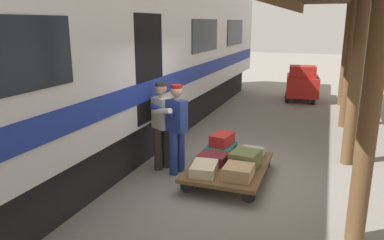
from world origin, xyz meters
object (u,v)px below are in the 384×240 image
object	(u,v)px
suitcase_olive_duffel	(245,159)
suitcase_maroon_trunk	(213,158)
train_car	(82,60)
suitcase_red_plastic	(222,139)
suitcase_cream_canvas	(204,168)
suitcase_tan_vintage	(238,172)
porter_by_door	(162,123)
baggage_tug	(302,84)
suitcase_gray_aluminum	(251,153)
luggage_cart	(229,167)
porter_in_overalls	(176,126)
suitcase_teal_softside	(221,149)

from	to	relation	value
suitcase_olive_duffel	suitcase_maroon_trunk	xyz separation A→B (m)	(0.59, 0.00, -0.06)
train_car	suitcase_red_plastic	bearing A→B (deg)	-172.26
suitcase_cream_canvas	suitcase_tan_vintage	bearing A→B (deg)	180.00
suitcase_maroon_trunk	porter_by_door	bearing A→B (deg)	-4.57
suitcase_red_plastic	baggage_tug	world-z (taller)	baggage_tug
suitcase_red_plastic	baggage_tug	size ratio (longest dim) A/B	0.29
suitcase_olive_duffel	suitcase_maroon_trunk	world-z (taller)	suitcase_olive_duffel
train_car	suitcase_gray_aluminum	distance (m)	3.82
suitcase_cream_canvas	porter_by_door	world-z (taller)	porter_by_door
luggage_cart	suitcase_cream_canvas	bearing A→B (deg)	60.13
suitcase_cream_canvas	baggage_tug	distance (m)	8.43
suitcase_cream_canvas	suitcase_red_plastic	bearing A→B (deg)	-91.16
porter_in_overalls	baggage_tug	xyz separation A→B (m)	(-1.72, -7.86, -0.30)
luggage_cart	baggage_tug	xyz separation A→B (m)	(-0.70, -7.85, 0.38)
suitcase_gray_aluminum	suitcase_maroon_trunk	world-z (taller)	suitcase_maroon_trunk
suitcase_red_plastic	porter_by_door	distance (m)	1.21
suitcase_olive_duffel	suitcase_red_plastic	xyz separation A→B (m)	(0.57, -0.53, 0.15)
suitcase_gray_aluminum	suitcase_teal_softside	bearing A→B (deg)	0.00
suitcase_red_plastic	suitcase_gray_aluminum	bearing A→B (deg)	178.97
luggage_cart	suitcase_olive_duffel	size ratio (longest dim) A/B	3.65
suitcase_teal_softside	suitcase_tan_vintage	bearing A→B (deg)	119.87
train_car	suitcase_tan_vintage	size ratio (longest dim) A/B	39.24
suitcase_maroon_trunk	suitcase_tan_vintage	xyz separation A→B (m)	(-0.59, 0.52, 0.02)
luggage_cart	porter_in_overalls	distance (m)	1.23
suitcase_maroon_trunk	porter_by_door	distance (m)	1.18
luggage_cart	suitcase_tan_vintage	size ratio (longest dim) A/B	3.88
suitcase_maroon_trunk	suitcase_teal_softside	size ratio (longest dim) A/B	0.78
luggage_cart	suitcase_gray_aluminum	distance (m)	0.61
luggage_cart	porter_by_door	xyz separation A→B (m)	(1.34, -0.08, 0.67)
train_car	baggage_tug	bearing A→B (deg)	-116.25
train_car	luggage_cart	world-z (taller)	train_car
suitcase_gray_aluminum	suitcase_cream_canvas	world-z (taller)	suitcase_cream_canvas
porter_by_door	suitcase_gray_aluminum	bearing A→B (deg)	-165.21
suitcase_cream_canvas	suitcase_teal_softside	bearing A→B (deg)	-90.00
suitcase_cream_canvas	suitcase_maroon_trunk	distance (m)	0.52
suitcase_red_plastic	porter_by_door	world-z (taller)	porter_by_door
train_car	porter_by_door	distance (m)	2.10
suitcase_gray_aluminum	suitcase_olive_duffel	distance (m)	0.52
luggage_cart	suitcase_cream_canvas	xyz separation A→B (m)	(0.30, 0.52, 0.13)
suitcase_cream_canvas	suitcase_red_plastic	world-z (taller)	suitcase_red_plastic
luggage_cart	suitcase_teal_softside	distance (m)	0.61
suitcase_cream_canvas	suitcase_maroon_trunk	bearing A→B (deg)	-90.00
train_car	porter_in_overalls	distance (m)	2.38
suitcase_teal_softside	suitcase_gray_aluminum	bearing A→B (deg)	180.00
suitcase_gray_aluminum	suitcase_olive_duffel	world-z (taller)	suitcase_olive_duffel
suitcase_gray_aluminum	porter_in_overalls	bearing A→B (deg)	21.73
suitcase_gray_aluminum	suitcase_teal_softside	world-z (taller)	suitcase_teal_softside
porter_by_door	baggage_tug	xyz separation A→B (m)	(-2.04, -7.77, -0.30)
train_car	luggage_cart	distance (m)	3.60
suitcase_red_plastic	porter_in_overalls	xyz separation A→B (m)	(0.75, 0.54, 0.34)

